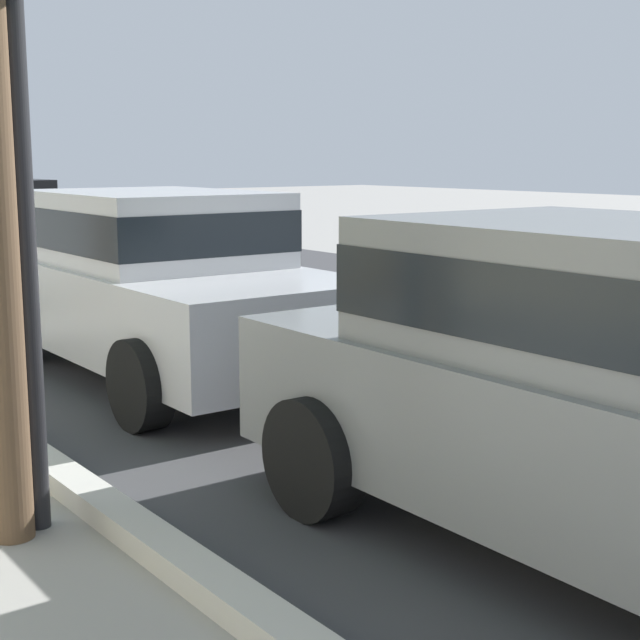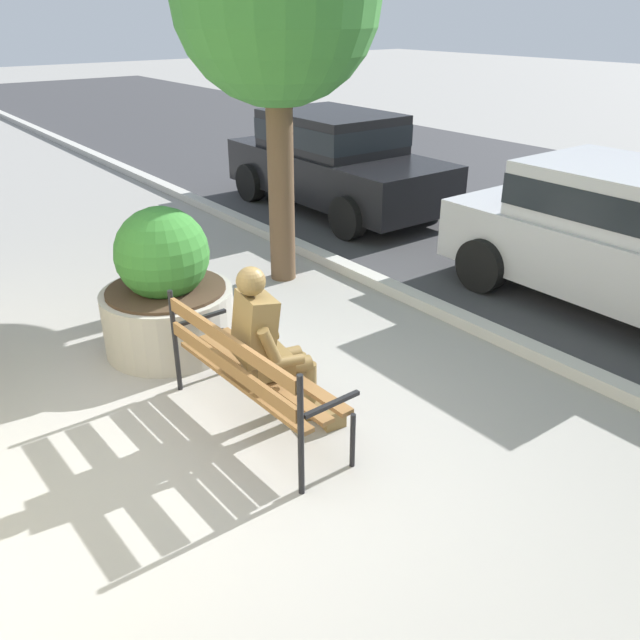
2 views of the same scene
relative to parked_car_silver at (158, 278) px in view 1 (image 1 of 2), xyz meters
The scene contains 4 objects.
street_surface 3.01m from the parked_car_silver, 95.85° to the left, with size 60.00×9.00×0.01m, color #38383A.
parked_car_silver is the anchor object (origin of this frame).
parked_car_grey 4.62m from the parked_car_silver, ahead, with size 4.11×1.94×1.56m.
lamp_post 3.72m from the parked_car_silver, 37.92° to the right, with size 0.32×0.32×3.90m.
Camera 1 is at (7.33, 1.05, 1.85)m, focal length 52.33 mm.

